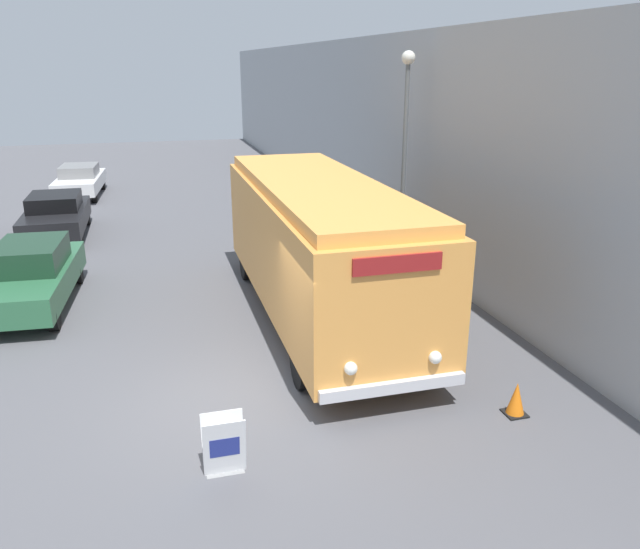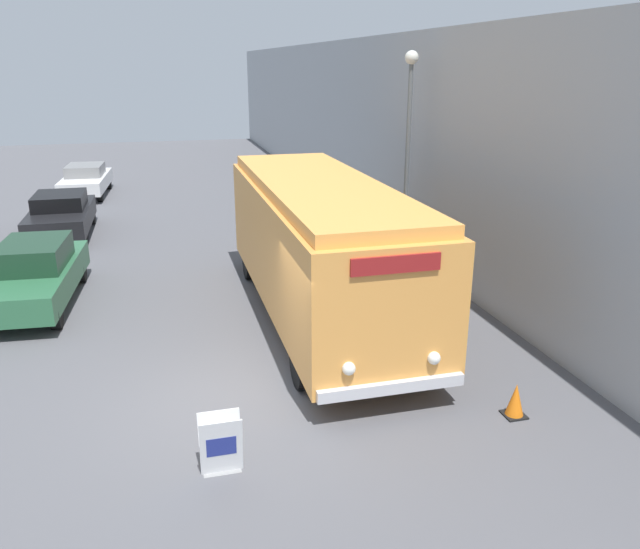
# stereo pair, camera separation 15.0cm
# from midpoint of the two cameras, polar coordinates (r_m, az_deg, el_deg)

# --- Properties ---
(ground_plane) EXTENTS (80.00, 80.00, 0.00)m
(ground_plane) POSITION_cam_midpoint_polar(r_m,az_deg,el_deg) (11.20, -8.68, -11.46)
(ground_plane) COLOR #56565B
(building_wall_right) EXTENTS (0.30, 60.00, 6.48)m
(building_wall_right) POSITION_cam_midpoint_polar(r_m,az_deg,el_deg) (21.19, 5.61, 12.25)
(building_wall_right) COLOR #9EA3A8
(building_wall_right) RESTS_ON ground_plane
(vintage_bus) EXTENTS (2.66, 9.22, 3.18)m
(vintage_bus) POSITION_cam_midpoint_polar(r_m,az_deg,el_deg) (13.99, -0.41, 2.93)
(vintage_bus) COLOR black
(vintage_bus) RESTS_ON ground_plane
(sign_board) EXTENTS (0.60, 0.34, 0.92)m
(sign_board) POSITION_cam_midpoint_polar(r_m,az_deg,el_deg) (9.29, -9.25, -15.22)
(sign_board) COLOR gray
(sign_board) RESTS_ON ground_plane
(streetlamp) EXTENTS (0.36, 0.36, 5.93)m
(streetlamp) POSITION_cam_midpoint_polar(r_m,az_deg,el_deg) (17.42, 7.55, 12.94)
(streetlamp) COLOR #595E60
(streetlamp) RESTS_ON ground_plane
(parked_car_near) EXTENTS (2.04, 4.71, 1.56)m
(parked_car_near) POSITION_cam_midpoint_polar(r_m,az_deg,el_deg) (16.48, -25.04, -0.05)
(parked_car_near) COLOR black
(parked_car_near) RESTS_ON ground_plane
(parked_car_mid) EXTENTS (1.91, 4.36, 1.44)m
(parked_car_mid) POSITION_cam_midpoint_polar(r_m,az_deg,el_deg) (22.96, -23.17, 5.02)
(parked_car_mid) COLOR black
(parked_car_mid) RESTS_ON ground_plane
(parked_car_far) EXTENTS (2.03, 4.48, 1.36)m
(parked_car_far) POSITION_cam_midpoint_polar(r_m,az_deg,el_deg) (29.82, -21.24, 8.04)
(parked_car_far) COLOR black
(parked_car_far) RESTS_ON ground_plane
(traffic_cone) EXTENTS (0.36, 0.36, 0.59)m
(traffic_cone) POSITION_cam_midpoint_polar(r_m,az_deg,el_deg) (11.07, 17.13, -10.83)
(traffic_cone) COLOR black
(traffic_cone) RESTS_ON ground_plane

